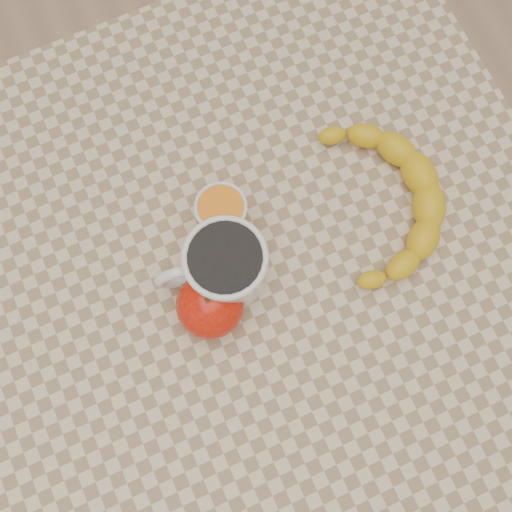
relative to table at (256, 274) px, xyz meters
name	(u,v)px	position (x,y,z in m)	size (l,w,h in m)	color
ground	(256,327)	(0.00, 0.00, -0.66)	(3.00, 3.00, 0.00)	tan
table	(256,274)	(0.00, 0.00, 0.00)	(0.80, 0.80, 0.75)	#C8B18D
coffee_mug	(224,265)	(-0.04, 0.00, 0.13)	(0.14, 0.11, 0.08)	silver
orange_juice_glass	(222,216)	(-0.02, 0.06, 0.12)	(0.06, 0.06, 0.07)	orange
apple	(210,305)	(-0.08, -0.04, 0.12)	(0.10, 0.10, 0.07)	#9F0C05
banana	(384,202)	(0.17, 0.00, 0.11)	(0.27, 0.31, 0.04)	gold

